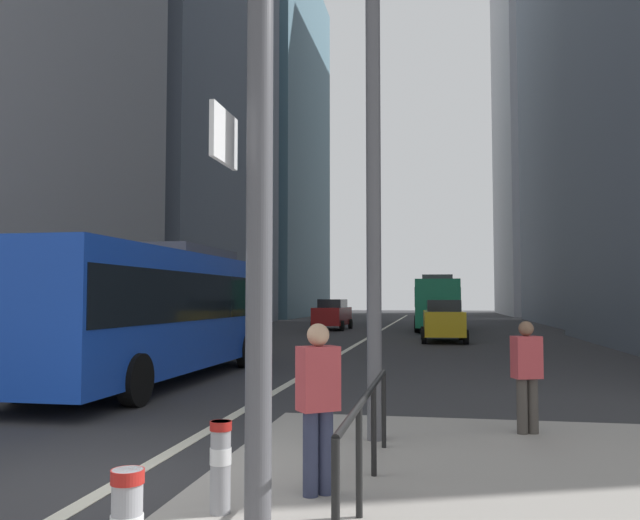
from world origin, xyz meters
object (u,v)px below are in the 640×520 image
object	(u,v)px
traffic_signal_gantry	(47,67)
street_lamp_post	(373,62)
city_bus_red_receding	(437,301)
city_bus_blue_oncoming	(157,306)
bollard_right	(221,462)
pedestrian_walking	(527,372)
pedestrian_waiting	(318,400)
car_oncoming_mid	(332,314)
car_receding_near	(443,320)

from	to	relation	value
traffic_signal_gantry	street_lamp_post	bearing A→B (deg)	54.48
city_bus_red_receding	street_lamp_post	world-z (taller)	street_lamp_post
city_bus_red_receding	traffic_signal_gantry	size ratio (longest dim) A/B	1.89
city_bus_red_receding	city_bus_blue_oncoming	bearing A→B (deg)	-104.02
bollard_right	pedestrian_walking	size ratio (longest dim) A/B	0.51
city_bus_blue_oncoming	bollard_right	world-z (taller)	city_bus_blue_oncoming
city_bus_red_receding	pedestrian_waiting	distance (m)	35.97
car_oncoming_mid	car_receding_near	xyz separation A→B (m)	(6.89, -10.43, -0.00)
street_lamp_post	pedestrian_waiting	distance (m)	4.92
car_receding_near	traffic_signal_gantry	bearing A→B (deg)	-98.14
pedestrian_walking	car_oncoming_mid	bearing A→B (deg)	103.91
car_oncoming_mid	street_lamp_post	bearing A→B (deg)	-79.91
pedestrian_walking	city_bus_blue_oncoming	bearing A→B (deg)	145.57
car_receding_near	pedestrian_waiting	bearing A→B (deg)	-93.29
city_bus_red_receding	bollard_right	bearing A→B (deg)	-92.99
pedestrian_waiting	car_receding_near	bearing A→B (deg)	86.71
city_bus_blue_oncoming	city_bus_red_receding	xyz separation A→B (m)	(6.78, 27.16, 0.00)
car_oncoming_mid	pedestrian_walking	distance (m)	32.66
traffic_signal_gantry	pedestrian_walking	size ratio (longest dim) A/B	3.84
car_receding_near	pedestrian_waiting	distance (m)	24.62
car_oncoming_mid	pedestrian_walking	bearing A→B (deg)	-76.09
bollard_right	pedestrian_walking	world-z (taller)	pedestrian_walking
bollard_right	car_receding_near	bearing A→B (deg)	85.09
city_bus_blue_oncoming	pedestrian_walking	distance (m)	9.73
city_bus_red_receding	street_lamp_post	distance (m)	33.62
car_oncoming_mid	traffic_signal_gantry	world-z (taller)	traffic_signal_gantry
pedestrian_waiting	city_bus_blue_oncoming	bearing A→B (deg)	122.63
street_lamp_post	pedestrian_waiting	world-z (taller)	street_lamp_post
city_bus_red_receding	bollard_right	world-z (taller)	city_bus_red_receding
pedestrian_waiting	pedestrian_walking	size ratio (longest dim) A/B	1.05
car_oncoming_mid	pedestrian_waiting	size ratio (longest dim) A/B	2.76
car_oncoming_mid	street_lamp_post	xyz separation A→B (m)	(5.79, -32.50, 4.29)
car_oncoming_mid	bollard_right	xyz separation A→B (m)	(4.72, -35.67, -0.39)
street_lamp_post	bollard_right	distance (m)	5.75
traffic_signal_gantry	bollard_right	bearing A→B (deg)	15.92
traffic_signal_gantry	street_lamp_post	distance (m)	4.57
pedestrian_walking	pedestrian_waiting	bearing A→B (deg)	-125.71
traffic_signal_gantry	pedestrian_walking	world-z (taller)	traffic_signal_gantry
pedestrian_waiting	pedestrian_walking	bearing A→B (deg)	54.29
city_bus_blue_oncoming	pedestrian_walking	bearing A→B (deg)	-34.43
car_receding_near	pedestrian_waiting	xyz separation A→B (m)	(-1.41, -24.57, 0.07)
city_bus_blue_oncoming	car_oncoming_mid	size ratio (longest dim) A/B	2.41
city_bus_blue_oncoming	pedestrian_waiting	world-z (taller)	city_bus_blue_oncoming
traffic_signal_gantry	pedestrian_walking	distance (m)	7.09
car_oncoming_mid	traffic_signal_gantry	distance (m)	36.37
car_oncoming_mid	bollard_right	bearing A→B (deg)	-82.46
city_bus_red_receding	pedestrian_waiting	world-z (taller)	city_bus_red_receding
city_bus_red_receding	pedestrian_walking	xyz separation A→B (m)	(1.21, -32.64, -0.83)
car_oncoming_mid	pedestrian_waiting	xyz separation A→B (m)	(5.48, -35.01, 0.07)
car_oncoming_mid	pedestrian_walking	world-z (taller)	car_oncoming_mid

